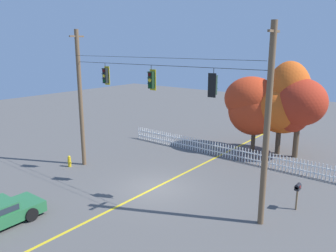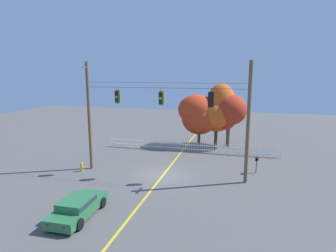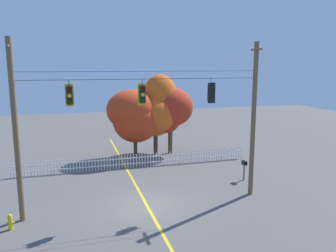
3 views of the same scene
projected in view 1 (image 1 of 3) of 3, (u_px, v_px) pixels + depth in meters
The scene contains 12 objects.
ground at pixel (155, 188), 19.76m from camera, with size 80.00×80.00×0.00m, color #565451.
lane_centerline_stripe at pixel (155, 188), 19.75m from camera, with size 0.16×36.00×0.01m, color gold.
signal_support_span at pixel (154, 110), 18.67m from camera, with size 13.30×1.10×9.16m.
traffic_signal_eastbound_side at pixel (106, 76), 20.64m from camera, with size 0.43×0.38×1.34m.
traffic_signal_westbound_side at pixel (151, 80), 18.41m from camera, with size 0.43×0.38×1.38m.
traffic_signal_northbound_secondary at pixel (213, 85), 16.04m from camera, with size 0.43×0.38×1.38m.
white_picket_fence at pixel (228, 152), 24.79m from camera, with size 18.07×0.06×1.06m.
autumn_maple_near_fence at pixel (253, 104), 26.16m from camera, with size 4.43×3.88×5.83m.
autumn_maple_mid at pixel (282, 104), 25.16m from camera, with size 4.14×4.03×7.06m.
autumn_oak_far_east at pixel (298, 104), 24.20m from camera, with size 3.71×3.50×5.91m.
fire_hydrant at pixel (69, 161), 23.14m from camera, with size 0.38×0.22×0.79m.
roadside_mailbox at pixel (298, 189), 16.89m from camera, with size 0.25×0.44×1.40m.
Camera 1 is at (11.98, -13.95, 8.13)m, focal length 36.04 mm.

